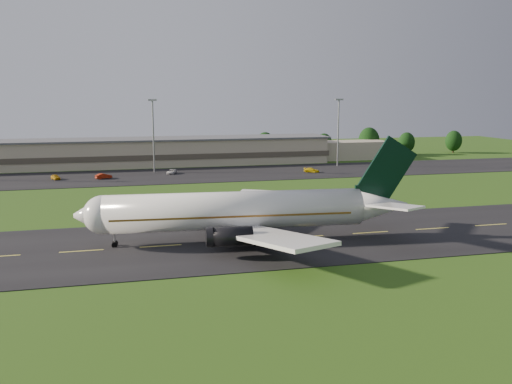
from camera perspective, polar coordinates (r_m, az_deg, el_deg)
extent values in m
plane|color=#204711|center=(83.93, -9.50, -5.41)|extent=(360.00, 360.00, 0.00)
cube|color=black|center=(83.92, -9.50, -5.38)|extent=(220.00, 30.00, 0.10)
cube|color=black|center=(154.47, -11.75, 1.50)|extent=(260.00, 30.00, 0.10)
cylinder|color=white|center=(84.35, -2.12, -1.85)|extent=(38.33, 8.73, 5.60)
sphere|color=white|center=(84.14, -15.07, -2.22)|extent=(5.60, 5.60, 5.60)
cone|color=white|center=(84.37, -16.43, -2.25)|extent=(4.43, 5.69, 5.38)
cone|color=white|center=(89.96, 12.24, -1.33)|extent=(9.42, 6.21, 5.49)
cube|color=brown|center=(84.37, -2.46, -2.09)|extent=(35.35, 8.52, 0.28)
cube|color=black|center=(84.09, -15.50, -1.86)|extent=(2.24, 3.16, 0.65)
cube|color=white|center=(74.65, 1.64, -4.58)|extent=(12.86, 20.22, 2.20)
cube|color=white|center=(95.80, -0.88, -1.35)|extent=(15.26, 20.00, 2.20)
cube|color=white|center=(85.25, 13.50, -1.38)|extent=(7.03, 9.39, 0.91)
cube|color=white|center=(94.38, 11.15, -0.22)|extent=(7.96, 9.31, 0.91)
cube|color=black|center=(89.09, 11.39, -0.23)|extent=(5.03, 0.96, 3.00)
cube|color=black|center=(89.45, 12.97, 2.15)|extent=(9.44, 1.23, 10.55)
cylinder|color=black|center=(76.86, -2.46, -4.47)|extent=(5.80, 3.15, 2.70)
cylinder|color=black|center=(92.36, -3.67, -2.04)|extent=(5.80, 3.15, 2.70)
cube|color=tan|center=(177.81, -12.14, 3.84)|extent=(120.00, 15.00, 8.00)
cube|color=#4C4438|center=(177.89, -12.14, 3.58)|extent=(121.00, 15.40, 1.60)
cube|color=#595B60|center=(177.44, -12.19, 5.17)|extent=(122.00, 16.00, 0.50)
cube|color=tan|center=(195.27, 8.88, 4.16)|extent=(28.00, 11.00, 6.00)
cylinder|color=gray|center=(161.63, -10.22, 5.46)|extent=(0.44, 0.44, 20.00)
cube|color=gray|center=(161.20, -10.33, 9.04)|extent=(2.40, 1.20, 0.50)
cylinder|color=gray|center=(174.30, 8.21, 5.82)|extent=(0.44, 0.44, 20.00)
cube|color=gray|center=(173.90, 8.29, 9.14)|extent=(2.40, 1.20, 0.50)
cylinder|color=black|center=(189.21, -23.52, 2.75)|extent=(0.56, 0.56, 2.48)
ellipsoid|color=black|center=(188.91, -23.58, 3.66)|extent=(5.79, 5.79, 7.24)
cylinder|color=black|center=(195.06, 0.92, 3.80)|extent=(0.56, 0.56, 2.82)
ellipsoid|color=black|center=(194.73, 0.92, 4.81)|extent=(6.57, 6.57, 8.21)
cylinder|color=black|center=(202.29, 6.78, 3.91)|extent=(0.56, 0.56, 2.55)
ellipsoid|color=black|center=(202.00, 6.80, 4.79)|extent=(5.95, 5.95, 7.44)
cylinder|color=black|center=(207.27, 11.19, 4.02)|extent=(0.56, 0.56, 3.16)
ellipsoid|color=black|center=(206.92, 11.22, 5.09)|extent=(7.38, 7.38, 9.23)
cylinder|color=black|center=(214.86, 14.79, 4.00)|extent=(0.56, 0.56, 2.53)
ellipsoid|color=black|center=(214.58, 14.82, 4.82)|extent=(5.90, 5.90, 7.37)
cylinder|color=black|center=(225.71, 19.11, 4.06)|extent=(0.56, 0.56, 2.61)
ellipsoid|color=black|center=(225.44, 19.16, 4.86)|extent=(6.08, 6.08, 7.60)
imported|color=#BF880B|center=(154.75, -19.41, 1.42)|extent=(2.92, 4.06, 1.28)
imported|color=maroon|center=(152.57, -15.00, 1.55)|extent=(4.44, 3.03, 1.38)
imported|color=silver|center=(158.28, -8.44, 2.04)|extent=(3.34, 4.78, 1.21)
imported|color=yellow|center=(160.20, 5.58, 2.19)|extent=(4.60, 3.69, 1.25)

